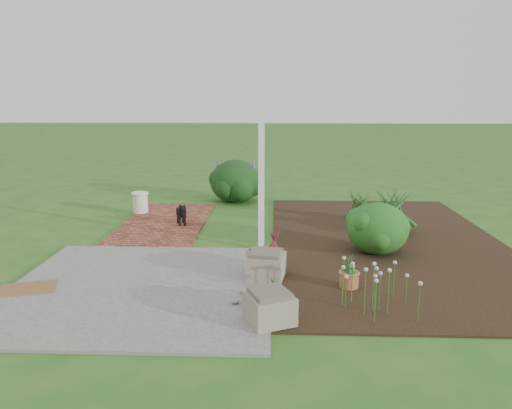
{
  "coord_description": "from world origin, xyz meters",
  "views": [
    {
      "loc": [
        0.54,
        -7.98,
        2.53
      ],
      "look_at": [
        0.2,
        0.4,
        0.7
      ],
      "focal_mm": 35.0,
      "sensor_mm": 36.0,
      "label": 1
    }
  ],
  "objects_px": {
    "black_dog": "(181,212)",
    "cream_ceramic_urn": "(140,203)",
    "evergreen_shrub": "(378,227)",
    "stone_trough_near": "(270,308)"
  },
  "relations": [
    {
      "from": "black_dog",
      "to": "evergreen_shrub",
      "type": "relative_size",
      "value": 0.47
    },
    {
      "from": "cream_ceramic_urn",
      "to": "evergreen_shrub",
      "type": "bearing_deg",
      "value": -29.59
    },
    {
      "from": "black_dog",
      "to": "cream_ceramic_urn",
      "type": "height_order",
      "value": "cream_ceramic_urn"
    },
    {
      "from": "black_dog",
      "to": "cream_ceramic_urn",
      "type": "xyz_separation_m",
      "value": [
        -1.1,
        1.04,
        -0.03
      ]
    },
    {
      "from": "stone_trough_near",
      "to": "black_dog",
      "type": "relative_size",
      "value": 1.02
    },
    {
      "from": "evergreen_shrub",
      "to": "stone_trough_near",
      "type": "bearing_deg",
      "value": -122.67
    },
    {
      "from": "cream_ceramic_urn",
      "to": "evergreen_shrub",
      "type": "xyz_separation_m",
      "value": [
        4.61,
        -2.61,
        0.2
      ]
    },
    {
      "from": "evergreen_shrub",
      "to": "cream_ceramic_urn",
      "type": "bearing_deg",
      "value": 150.41
    },
    {
      "from": "stone_trough_near",
      "to": "evergreen_shrub",
      "type": "distance_m",
      "value": 3.19
    },
    {
      "from": "black_dog",
      "to": "evergreen_shrub",
      "type": "xyz_separation_m",
      "value": [
        3.51,
        -1.58,
        0.16
      ]
    }
  ]
}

